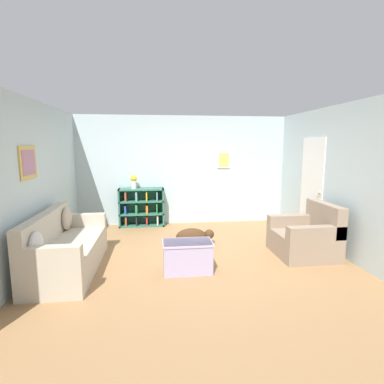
{
  "coord_description": "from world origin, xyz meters",
  "views": [
    {
      "loc": [
        -0.66,
        -4.99,
        1.89
      ],
      "look_at": [
        0.0,
        0.4,
        1.05
      ],
      "focal_mm": 28.0,
      "sensor_mm": 36.0,
      "label": 1
    }
  ],
  "objects_px": {
    "coffee_table": "(188,256)",
    "dog": "(193,237)",
    "bookshelf": "(141,208)",
    "vase": "(134,181)",
    "recliner_chair": "(306,237)",
    "couch": "(65,250)"
  },
  "relations": [
    {
      "from": "couch",
      "to": "vase",
      "type": "relative_size",
      "value": 5.93
    },
    {
      "from": "coffee_table",
      "to": "dog",
      "type": "bearing_deg",
      "value": 78.9
    },
    {
      "from": "couch",
      "to": "bookshelf",
      "type": "xyz_separation_m",
      "value": [
        1.03,
        2.5,
        0.11
      ]
    },
    {
      "from": "dog",
      "to": "vase",
      "type": "bearing_deg",
      "value": 128.35
    },
    {
      "from": "recliner_chair",
      "to": "dog",
      "type": "relative_size",
      "value": 1.12
    },
    {
      "from": "dog",
      "to": "couch",
      "type": "bearing_deg",
      "value": -155.15
    },
    {
      "from": "vase",
      "to": "recliner_chair",
      "type": "bearing_deg",
      "value": -36.35
    },
    {
      "from": "coffee_table",
      "to": "vase",
      "type": "bearing_deg",
      "value": 109.46
    },
    {
      "from": "dog",
      "to": "recliner_chair",
      "type": "bearing_deg",
      "value": -21.84
    },
    {
      "from": "couch",
      "to": "vase",
      "type": "distance_m",
      "value": 2.73
    },
    {
      "from": "vase",
      "to": "dog",
      "type": "bearing_deg",
      "value": -51.65
    },
    {
      "from": "coffee_table",
      "to": "dog",
      "type": "xyz_separation_m",
      "value": [
        0.24,
        1.21,
        -0.08
      ]
    },
    {
      "from": "dog",
      "to": "vase",
      "type": "xyz_separation_m",
      "value": [
        -1.2,
        1.52,
        0.92
      ]
    },
    {
      "from": "coffee_table",
      "to": "dog",
      "type": "height_order",
      "value": "coffee_table"
    },
    {
      "from": "couch",
      "to": "coffee_table",
      "type": "bearing_deg",
      "value": -7.77
    },
    {
      "from": "couch",
      "to": "bookshelf",
      "type": "bearing_deg",
      "value": 67.64
    },
    {
      "from": "couch",
      "to": "dog",
      "type": "distance_m",
      "value": 2.29
    },
    {
      "from": "recliner_chair",
      "to": "coffee_table",
      "type": "relative_size",
      "value": 1.34
    },
    {
      "from": "recliner_chair",
      "to": "coffee_table",
      "type": "bearing_deg",
      "value": -168.04
    },
    {
      "from": "recliner_chair",
      "to": "bookshelf",
      "type": "bearing_deg",
      "value": 141.95
    },
    {
      "from": "couch",
      "to": "vase",
      "type": "xyz_separation_m",
      "value": [
        0.87,
        2.48,
        0.75
      ]
    },
    {
      "from": "bookshelf",
      "to": "dog",
      "type": "height_order",
      "value": "bookshelf"
    }
  ]
}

